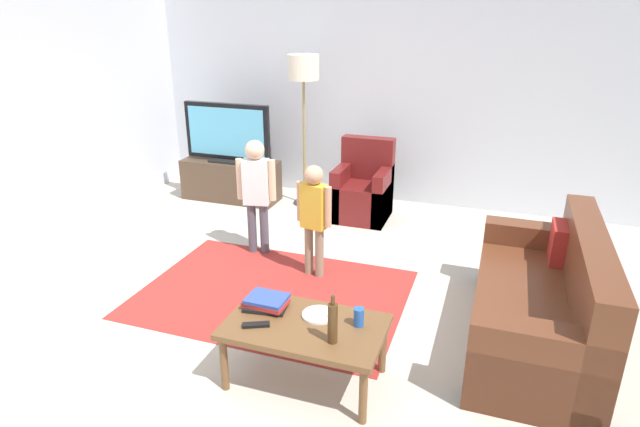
% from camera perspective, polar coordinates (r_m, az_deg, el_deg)
% --- Properties ---
extents(ground, '(7.80, 7.80, 0.00)m').
position_cam_1_polar(ground, '(4.26, -2.71, -10.98)').
color(ground, beige).
extents(wall_back, '(6.00, 0.12, 2.70)m').
position_cam_1_polar(wall_back, '(6.54, 7.13, 13.02)').
color(wall_back, silver).
rests_on(wall_back, ground).
extents(area_rug, '(2.20, 1.60, 0.01)m').
position_cam_1_polar(area_rug, '(4.57, -5.11, -8.55)').
color(area_rug, '#9E2D28').
rests_on(area_rug, ground).
extents(tv_stand, '(1.20, 0.44, 0.50)m').
position_cam_1_polar(tv_stand, '(6.76, -9.53, 3.53)').
color(tv_stand, '#4C3828').
rests_on(tv_stand, ground).
extents(tv, '(1.10, 0.28, 0.71)m').
position_cam_1_polar(tv, '(6.59, -9.93, 8.48)').
color(tv, black).
rests_on(tv, tv_stand).
extents(couch, '(0.80, 1.80, 0.86)m').
position_cam_1_polar(couch, '(4.14, 23.12, -9.25)').
color(couch, brown).
rests_on(couch, ground).
extents(armchair, '(0.60, 0.60, 0.90)m').
position_cam_1_polar(armchair, '(6.10, 4.69, 2.31)').
color(armchair, maroon).
rests_on(armchair, ground).
extents(floor_lamp, '(0.36, 0.36, 1.78)m').
position_cam_1_polar(floor_lamp, '(6.24, -1.79, 14.57)').
color(floor_lamp, '#262626').
rests_on(floor_lamp, ground).
extents(child_near_tv, '(0.37, 0.18, 1.13)m').
position_cam_1_polar(child_near_tv, '(5.08, -6.85, 2.87)').
color(child_near_tv, '#4C4C59').
rests_on(child_near_tv, ground).
extents(child_center, '(0.34, 0.17, 1.03)m').
position_cam_1_polar(child_center, '(4.61, -0.65, 0.27)').
color(child_center, gray).
rests_on(child_center, ground).
extents(coffee_table, '(1.00, 0.60, 0.42)m').
position_cam_1_polar(coffee_table, '(3.42, -1.62, -12.49)').
color(coffee_table, brown).
rests_on(coffee_table, ground).
extents(book_stack, '(0.29, 0.22, 0.08)m').
position_cam_1_polar(book_stack, '(3.56, -5.79, -9.49)').
color(book_stack, black).
rests_on(book_stack, coffee_table).
extents(bottle, '(0.06, 0.06, 0.31)m').
position_cam_1_polar(bottle, '(3.16, 1.36, -11.65)').
color(bottle, '#4C3319').
rests_on(bottle, coffee_table).
extents(tv_remote, '(0.17, 0.12, 0.02)m').
position_cam_1_polar(tv_remote, '(3.39, -6.89, -11.78)').
color(tv_remote, black).
rests_on(tv_remote, coffee_table).
extents(soda_can, '(0.07, 0.07, 0.12)m').
position_cam_1_polar(soda_can, '(3.36, 4.19, -11.03)').
color(soda_can, '#2659B2').
rests_on(soda_can, coffee_table).
extents(plate, '(0.22, 0.22, 0.02)m').
position_cam_1_polar(plate, '(3.47, -0.12, -10.83)').
color(plate, white).
rests_on(plate, coffee_table).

